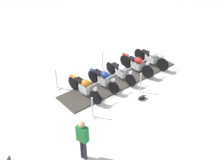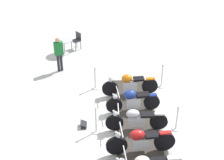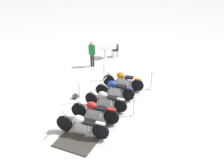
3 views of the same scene
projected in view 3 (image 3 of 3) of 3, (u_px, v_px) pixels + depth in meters
name	position (u px, v px, depth m)	size (l,w,h in m)	color
ground_plane	(106.00, 109.00, 12.66)	(80.00, 80.00, 0.00)	silver
display_platform	(106.00, 108.00, 12.64)	(6.67, 1.53, 0.05)	#38332D
motorcycle_copper	(122.00, 80.00, 14.27)	(1.45, 1.92, 0.96)	black
motorcycle_navy	(114.00, 89.00, 13.35)	(1.31, 1.76, 0.92)	black
motorcycle_chrome	(105.00, 99.00, 12.45)	(1.52, 1.72, 0.93)	black
motorcycle_maroon	(94.00, 111.00, 11.52)	(1.41, 1.89, 1.01)	black
motorcycle_cream	(81.00, 124.00, 10.59)	(1.43, 1.94, 1.02)	black
stanchion_left_front	(151.00, 84.00, 14.33)	(0.36, 0.36, 1.07)	silver
stanchion_right_mid	(80.00, 97.00, 13.02)	(0.33, 0.33, 1.07)	silver
stanchion_right_front	(104.00, 75.00, 15.36)	(0.30, 0.30, 1.02)	silver
stanchion_left_mid	(134.00, 109.00, 11.99)	(0.30, 0.30, 1.01)	silver
info_placard	(76.00, 97.00, 13.57)	(0.41, 0.39, 0.19)	#333338
cafe_table	(105.00, 50.00, 18.57)	(0.87, 0.87, 0.77)	#B7B7BC
cafe_chair_near_table	(116.00, 50.00, 18.81)	(0.41, 0.41, 0.90)	#2D2D33
bystander_person	(92.00, 52.00, 16.98)	(0.36, 0.45, 1.68)	#23232D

